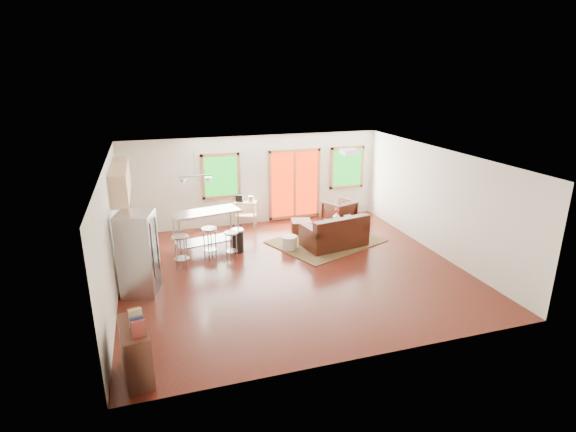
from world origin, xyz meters
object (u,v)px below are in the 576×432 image
object	(u,v)px
coffee_table	(341,222)
ottoman	(301,227)
loveseat	(335,234)
refrigerator	(138,254)
island	(206,224)
rug	(326,241)
armchair	(339,211)
kitchen_cart	(245,205)

from	to	relation	value
coffee_table	ottoman	xyz separation A→B (m)	(-1.07, 0.33, -0.13)
loveseat	ottoman	distance (m)	1.35
ottoman	refrigerator	world-z (taller)	refrigerator
coffee_table	island	size ratio (longest dim) A/B	0.52
rug	island	size ratio (longest dim) A/B	1.51
loveseat	refrigerator	world-z (taller)	refrigerator
loveseat	coffee_table	size ratio (longest dim) A/B	1.91
coffee_table	ottoman	size ratio (longest dim) A/B	1.70
armchair	coffee_table	bearing A→B (deg)	50.37
ottoman	refrigerator	distance (m)	4.95
ottoman	island	xyz separation A→B (m)	(-2.69, -0.55, 0.54)
refrigerator	kitchen_cart	distance (m)	4.44
ottoman	island	size ratio (longest dim) A/B	0.30
ottoman	island	bearing A→B (deg)	-168.40
coffee_table	armchair	bearing A→B (deg)	71.23
armchair	kitchen_cart	size ratio (longest dim) A/B	0.83
loveseat	refrigerator	size ratio (longest dim) A/B	1.01
rug	loveseat	size ratio (longest dim) A/B	1.53
loveseat	armchair	world-z (taller)	loveseat
loveseat	armchair	size ratio (longest dim) A/B	2.16
island	refrigerator	bearing A→B (deg)	-130.80
rug	island	xyz separation A→B (m)	(-3.10, 0.32, 0.71)
rug	refrigerator	size ratio (longest dim) A/B	1.55
loveseat	refrigerator	bearing A→B (deg)	-177.00
island	kitchen_cart	xyz separation A→B (m)	(1.30, 1.52, -0.06)
refrigerator	loveseat	bearing A→B (deg)	27.86
rug	island	world-z (taller)	island
armchair	kitchen_cart	xyz separation A→B (m)	(-2.69, 0.62, 0.26)
ottoman	kitchen_cart	world-z (taller)	kitchen_cart
kitchen_cart	armchair	bearing A→B (deg)	-12.92
loveseat	island	distance (m)	3.28
kitchen_cart	rug	bearing A→B (deg)	-45.83
kitchen_cart	ottoman	bearing A→B (deg)	-34.93
armchair	island	world-z (taller)	island
refrigerator	island	distance (m)	2.43
refrigerator	coffee_table	bearing A→B (deg)	35.45
ottoman	loveseat	bearing A→B (deg)	-68.65
rug	ottoman	xyz separation A→B (m)	(-0.40, 0.88, 0.16)
rug	loveseat	bearing A→B (deg)	-77.19
armchair	island	xyz separation A→B (m)	(-3.99, -0.91, 0.32)
loveseat	kitchen_cart	xyz separation A→B (m)	(-1.88, 2.22, 0.32)
refrigerator	armchair	bearing A→B (deg)	40.57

